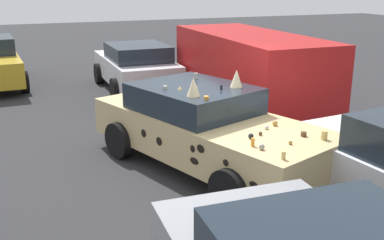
{
  "coord_description": "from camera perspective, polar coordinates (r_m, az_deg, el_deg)",
  "views": [
    {
      "loc": [
        -6.78,
        3.01,
        3.14
      ],
      "look_at": [
        0.0,
        0.3,
        0.9
      ],
      "focal_mm": 42.68,
      "sensor_mm": 36.0,
      "label": 1
    }
  ],
  "objects": [
    {
      "name": "parked_sedan_behind_left",
      "position": [
        13.66,
        -7.01,
        6.69
      ],
      "size": [
        3.91,
        1.99,
        1.38
      ],
      "rotation": [
        0.0,
        0.0,
        -0.0
      ],
      "color": "silver",
      "rests_on": "ground"
    },
    {
      "name": "ground_plane",
      "position": [
        8.06,
        1.99,
        -5.9
      ],
      "size": [
        60.0,
        60.0,
        0.0
      ],
      "primitive_type": "plane",
      "color": "#2D2D30"
    },
    {
      "name": "art_car_decorated",
      "position": [
        7.85,
        1.67,
        -0.91
      ],
      "size": [
        4.88,
        3.18,
        1.7
      ],
      "rotation": [
        0.0,
        0.0,
        3.48
      ],
      "color": "#D8BC7F",
      "rests_on": "ground"
    },
    {
      "name": "parked_van_row_back_center",
      "position": [
        11.13,
        7.13,
        6.38
      ],
      "size": [
        5.11,
        2.27,
        1.94
      ],
      "rotation": [
        0.0,
        0.0,
        3.12
      ],
      "color": "#B21919",
      "rests_on": "ground"
    }
  ]
}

